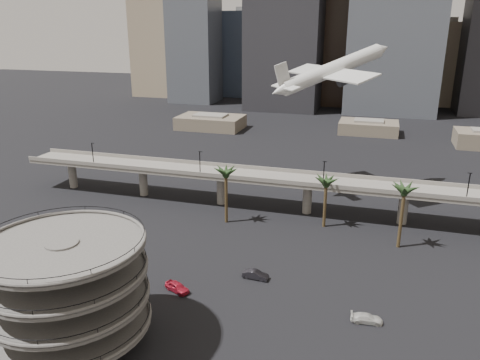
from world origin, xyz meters
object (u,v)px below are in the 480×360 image
(parking_ramp, at_px, (67,285))
(overpass, at_px, (263,180))
(airborne_jet, at_px, (332,70))
(car_b, at_px, (255,275))
(car_a, at_px, (177,287))
(car_c, at_px, (367,318))

(parking_ramp, height_order, overpass, parking_ramp)
(parking_ramp, height_order, airborne_jet, airborne_jet)
(overpass, distance_m, airborne_jet, 32.88)
(overpass, distance_m, car_b, 35.07)
(car_b, bearing_deg, car_a, 127.06)
(car_a, bearing_deg, car_b, -31.94)
(parking_ramp, distance_m, airborne_jet, 82.77)
(airborne_jet, bearing_deg, car_a, -148.66)
(overpass, height_order, car_c, overpass)
(car_c, bearing_deg, airborne_jet, 6.91)
(car_a, height_order, car_b, car_a)
(parking_ramp, relative_size, car_a, 4.59)
(overpass, xyz_separation_m, airborne_jet, (13.42, 16.03, 25.38))
(airborne_jet, xyz_separation_m, car_c, (13.38, -57.46, -32.02))
(airborne_jet, relative_size, car_a, 5.99)
(car_b, height_order, car_c, car_b)
(car_b, xyz_separation_m, car_c, (19.77, -7.71, -0.08))
(overpass, relative_size, car_c, 26.81)
(airborne_jet, height_order, car_c, airborne_jet)
(airborne_jet, bearing_deg, overpass, -171.10)
(airborne_jet, relative_size, car_b, 6.10)
(car_a, relative_size, car_b, 1.02)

